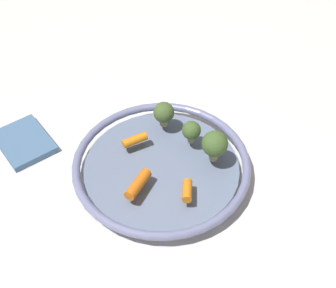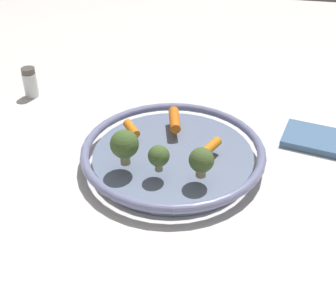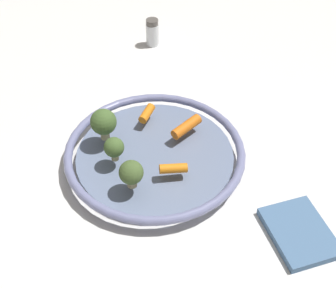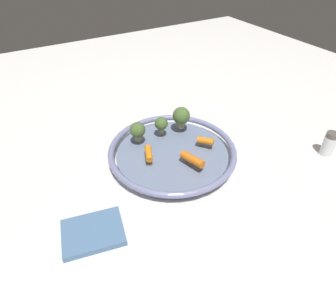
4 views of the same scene
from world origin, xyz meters
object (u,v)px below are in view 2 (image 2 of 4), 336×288
object	(u,v)px
serving_bowl	(173,154)
baby_carrot_right	(175,120)
baby_carrot_near_rim	(131,129)
broccoli_floret_edge	(201,161)
dish_towel	(315,139)
broccoli_floret_large	(124,145)
baby_carrot_center	(211,148)
broccoli_floret_mid	(159,156)
salt_shaker	(30,82)

from	to	relation	value
serving_bowl	baby_carrot_right	distance (m)	0.08
serving_bowl	baby_carrot_right	xyz separation A→B (m)	(0.01, -0.08, 0.03)
baby_carrot_near_rim	broccoli_floret_edge	distance (m)	0.18
baby_carrot_right	dish_towel	xyz separation A→B (m)	(-0.28, -0.05, -0.04)
serving_bowl	baby_carrot_near_rim	size ratio (longest dim) A/B	7.80
broccoli_floret_large	dish_towel	size ratio (longest dim) A/B	0.53
serving_bowl	dish_towel	world-z (taller)	serving_bowl
baby_carrot_center	dish_towel	distance (m)	0.24
broccoli_floret_large	dish_towel	xyz separation A→B (m)	(-0.33, -0.20, -0.07)
baby_carrot_right	broccoli_floret_large	bearing A→B (deg)	68.06
broccoli_floret_mid	serving_bowl	bearing A→B (deg)	-97.15
salt_shaker	baby_carrot_right	bearing A→B (deg)	161.86
serving_bowl	dish_towel	xyz separation A→B (m)	(-0.26, -0.13, -0.01)
broccoli_floret_mid	baby_carrot_center	bearing A→B (deg)	-137.41
baby_carrot_right	broccoli_floret_large	world-z (taller)	broccoli_floret_large
broccoli_floret_mid	dish_towel	size ratio (longest dim) A/B	0.39
baby_carrot_right	baby_carrot_near_rim	world-z (taller)	baby_carrot_right
baby_carrot_right	dish_towel	bearing A→B (deg)	-169.51
salt_shaker	dish_towel	xyz separation A→B (m)	(-0.64, 0.07, -0.03)
baby_carrot_center	broccoli_floret_mid	size ratio (longest dim) A/B	1.02
baby_carrot_near_rim	dish_towel	bearing A→B (deg)	-164.33
broccoli_floret_mid	salt_shaker	size ratio (longest dim) A/B	0.68
serving_bowl	broccoli_floret_large	distance (m)	0.11
baby_carrot_center	broccoli_floret_mid	distance (m)	0.11
serving_bowl	broccoli_floret_mid	world-z (taller)	broccoli_floret_mid
broccoli_floret_large	salt_shaker	bearing A→B (deg)	-40.84
baby_carrot_near_rim	dish_towel	xyz separation A→B (m)	(-0.35, -0.10, -0.04)
baby_carrot_near_rim	broccoli_floret_large	xyz separation A→B (m)	(-0.02, 0.10, 0.03)
baby_carrot_right	salt_shaker	bearing A→B (deg)	-18.14
broccoli_floret_mid	dish_towel	xyz separation A→B (m)	(-0.27, -0.20, -0.06)
broccoli_floret_edge	dish_towel	distance (m)	0.29
broccoli_floret_edge	dish_towel	world-z (taller)	broccoli_floret_edge
baby_carrot_near_rim	baby_carrot_center	world-z (taller)	same
broccoli_floret_large	dish_towel	world-z (taller)	broccoli_floret_large
baby_carrot_near_rim	dish_towel	size ratio (longest dim) A/B	0.35
baby_carrot_right	serving_bowl	bearing A→B (deg)	99.03
broccoli_floret_edge	broccoli_floret_large	xyz separation A→B (m)	(0.13, -0.01, 0.01)
baby_carrot_near_rim	salt_shaker	bearing A→B (deg)	-29.90
serving_bowl	broccoli_floret_edge	distance (m)	0.11
dish_towel	salt_shaker	bearing A→B (deg)	-6.07
broccoli_floret_mid	baby_carrot_right	bearing A→B (deg)	-89.05
serving_bowl	dish_towel	distance (m)	0.29
broccoli_floret_edge	baby_carrot_center	bearing A→B (deg)	-95.79
baby_carrot_center	dish_towel	world-z (taller)	baby_carrot_center
salt_shaker	dish_towel	world-z (taller)	salt_shaker
dish_towel	serving_bowl	bearing A→B (deg)	25.70
serving_bowl	broccoli_floret_edge	world-z (taller)	broccoli_floret_edge
baby_carrot_right	broccoli_floret_edge	size ratio (longest dim) A/B	1.22
serving_bowl	broccoli_floret_edge	bearing A→B (deg)	128.82
baby_carrot_near_rim	broccoli_floret_large	bearing A→B (deg)	99.29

